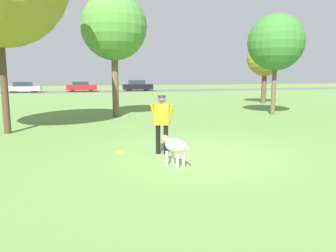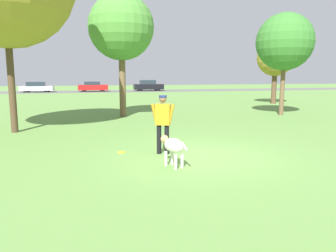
# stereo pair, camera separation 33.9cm
# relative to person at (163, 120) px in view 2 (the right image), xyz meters

# --- Properties ---
(ground_plane) EXTENTS (120.00, 120.00, 0.00)m
(ground_plane) POSITION_rel_person_xyz_m (0.98, -0.51, -0.98)
(ground_plane) COLOR #608C42
(far_road_strip) EXTENTS (120.00, 6.00, 0.01)m
(far_road_strip) POSITION_rel_person_xyz_m (0.98, 35.41, -0.97)
(far_road_strip) COLOR #5B5B59
(far_road_strip) RESTS_ON ground_plane
(person) EXTENTS (0.65, 0.35, 1.66)m
(person) POSITION_rel_person_xyz_m (0.00, 0.00, 0.00)
(person) COLOR black
(person) RESTS_ON ground_plane
(dog) EXTENTS (0.56, 1.01, 0.72)m
(dog) POSITION_rel_person_xyz_m (-0.05, -1.31, -0.47)
(dog) COLOR silver
(dog) RESTS_ON ground_plane
(frisbee) EXTENTS (0.22, 0.22, 0.02)m
(frisbee) POSITION_rel_person_xyz_m (-1.13, 0.41, -0.97)
(frisbee) COLOR yellow
(frisbee) RESTS_ON ground_plane
(tree_near_right) EXTENTS (3.05, 3.05, 5.48)m
(tree_near_right) POSITION_rel_person_xyz_m (8.33, 7.18, 2.96)
(tree_near_right) COLOR brown
(tree_near_right) RESTS_ON ground_plane
(tree_mid_center) EXTENTS (3.38, 3.38, 6.32)m
(tree_mid_center) POSITION_rel_person_xyz_m (-0.23, 8.61, 3.62)
(tree_mid_center) COLOR brown
(tree_mid_center) RESTS_ON ground_plane
(tree_far_right) EXTENTS (2.76, 2.76, 4.85)m
(tree_far_right) POSITION_rel_person_xyz_m (11.88, 13.80, 2.46)
(tree_far_right) COLOR brown
(tree_far_right) RESTS_ON ground_plane
(parked_car_silver) EXTENTS (4.03, 1.85, 1.30)m
(parked_car_silver) POSITION_rel_person_xyz_m (-8.31, 35.34, -0.34)
(parked_car_silver) COLOR #B7B7BC
(parked_car_silver) RESTS_ON ground_plane
(parked_car_red) EXTENTS (3.88, 1.87, 1.30)m
(parked_car_red) POSITION_rel_person_xyz_m (-1.37, 35.45, -0.33)
(parked_car_red) COLOR red
(parked_car_red) RESTS_ON ground_plane
(parked_car_black) EXTENTS (4.02, 1.73, 1.47)m
(parked_car_black) POSITION_rel_person_xyz_m (5.98, 35.41, -0.27)
(parked_car_black) COLOR black
(parked_car_black) RESTS_ON ground_plane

